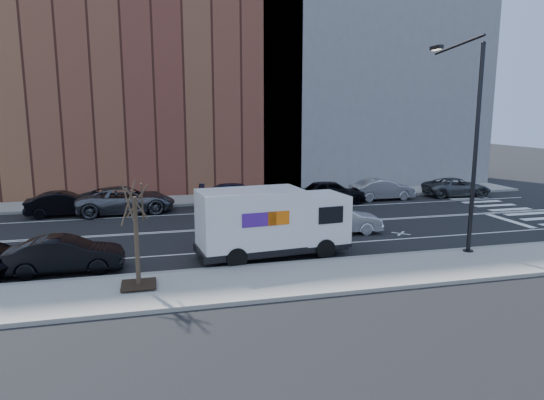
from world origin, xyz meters
name	(u,v)px	position (x,y,z in m)	size (l,w,h in m)	color
ground	(273,226)	(0.00, 0.00, 0.00)	(120.00, 120.00, 0.00)	black
sidewalk_near	(330,276)	(0.00, -8.80, 0.07)	(44.00, 3.60, 0.15)	gray
sidewalk_far	(243,198)	(0.00, 8.80, 0.07)	(44.00, 3.60, 0.15)	gray
curb_near	(315,262)	(0.00, -7.00, 0.08)	(44.00, 0.25, 0.17)	gray
curb_far	(248,202)	(0.00, 7.00, 0.08)	(44.00, 0.25, 0.17)	gray
crosswalk	(518,211)	(16.00, 0.00, 0.00)	(3.00, 14.00, 0.01)	white
road_markings	(273,226)	(0.00, 0.00, 0.00)	(40.00, 8.60, 0.01)	white
bldg_brick	(124,49)	(-8.00, 15.60, 11.00)	(26.00, 10.00, 22.00)	brown
bldg_concrete	(362,33)	(12.00, 15.60, 13.00)	(20.00, 10.00, 26.00)	slate
streetlight	(469,138)	(7.00, -6.91, 5.08)	(0.44, 4.02, 9.34)	black
street_tree	(137,251)	(-7.00, -8.40, 1.45)	(1.20, 1.20, 3.75)	black
fedex_van	(272,221)	(-1.48, -5.60, 1.57)	(6.73, 2.87, 2.99)	black
far_parked_b	(65,204)	(-11.51, 5.66, 0.74)	(1.56, 4.46, 1.47)	black
far_parked_c	(126,200)	(-8.00, 5.63, 0.83)	(2.75, 5.97, 1.66)	#54555C
far_parked_d	(239,195)	(-0.78, 6.00, 0.76)	(2.14, 5.25, 1.52)	navy
far_parked_e	(331,192)	(5.60, 5.63, 0.80)	(1.88, 4.67, 1.59)	black
far_parked_f	(382,189)	(9.60, 5.95, 0.75)	(1.60, 4.58, 1.51)	#98989D
far_parked_g	(457,187)	(15.70, 6.00, 0.68)	(2.26, 4.90, 1.36)	#45484C
driving_sedan	(340,220)	(2.98, -2.39, 0.70)	(1.48, 4.25, 1.40)	silver
near_parked_rear_a	(66,255)	(-9.77, -5.67, 0.72)	(1.52, 4.35, 1.43)	black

